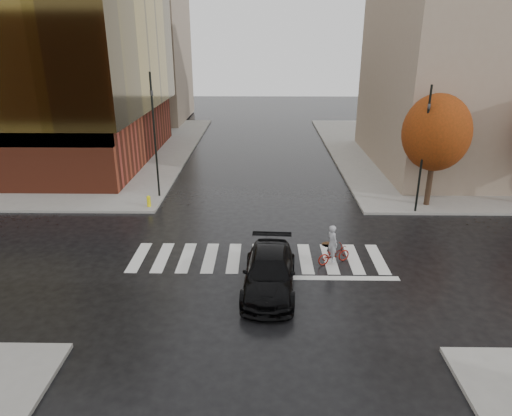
{
  "coord_description": "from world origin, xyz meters",
  "views": [
    {
      "loc": [
        0.22,
        -18.31,
        9.61
      ],
      "look_at": [
        -0.1,
        1.74,
        2.0
      ],
      "focal_mm": 32.0,
      "sensor_mm": 36.0,
      "label": 1
    }
  ],
  "objects": [
    {
      "name": "crosswalk",
      "position": [
        0.0,
        0.5,
        0.01
      ],
      "size": [
        12.0,
        3.0,
        0.01
      ],
      "primitive_type": "cube",
      "color": "silver",
      "rests_on": "ground"
    },
    {
      "name": "traffic_light_nw",
      "position": [
        -6.3,
        8.71,
        4.45
      ],
      "size": [
        0.24,
        0.22,
        7.51
      ],
      "rotation": [
        0.0,
        0.0,
        -1.14
      ],
      "color": "black",
      "rests_on": "sidewalk_nw"
    },
    {
      "name": "fire_hydrant",
      "position": [
        -6.5,
        6.8,
        0.52
      ],
      "size": [
        0.24,
        0.24,
        0.67
      ],
      "color": "yellow",
      "rests_on": "sidewalk_nw"
    },
    {
      "name": "manhole",
      "position": [
        3.43,
        2.0,
        0.01
      ],
      "size": [
        0.85,
        0.85,
        0.01
      ],
      "primitive_type": "cylinder",
      "rotation": [
        0.0,
        0.0,
        0.42
      ],
      "color": "#472D19",
      "rests_on": "ground"
    },
    {
      "name": "tree_ne_a",
      "position": [
        10.0,
        7.4,
        4.46
      ],
      "size": [
        3.8,
        3.8,
        6.5
      ],
      "color": "black",
      "rests_on": "sidewalk_ne"
    },
    {
      "name": "sidewalk_nw",
      "position": [
        -21.0,
        21.0,
        0.07
      ],
      "size": [
        30.0,
        30.0,
        0.15
      ],
      "primitive_type": "cube",
      "color": "gray",
      "rests_on": "ground"
    },
    {
      "name": "cyclist",
      "position": [
        3.38,
        0.09,
        0.62
      ],
      "size": [
        1.7,
        1.19,
        1.83
      ],
      "rotation": [
        0.0,
        0.0,
        2.01
      ],
      "color": "maroon",
      "rests_on": "ground"
    },
    {
      "name": "sedan",
      "position": [
        0.5,
        -2.18,
        0.73
      ],
      "size": [
        2.34,
        5.17,
        1.47
      ],
      "primitive_type": "imported",
      "rotation": [
        0.0,
        0.0,
        -0.06
      ],
      "color": "black",
      "rests_on": "ground"
    },
    {
      "name": "sidewalk_ne",
      "position": [
        21.0,
        21.0,
        0.07
      ],
      "size": [
        30.0,
        30.0,
        0.15
      ],
      "primitive_type": "cube",
      "color": "gray",
      "rests_on": "ground"
    },
    {
      "name": "building_ne_tan",
      "position": [
        17.0,
        17.0,
        9.15
      ],
      "size": [
        16.0,
        16.0,
        18.0
      ],
      "primitive_type": "cube",
      "color": "gray",
      "rests_on": "sidewalk_ne"
    },
    {
      "name": "ground",
      "position": [
        0.0,
        0.0,
        0.0
      ],
      "size": [
        120.0,
        120.0,
        0.0
      ],
      "primitive_type": "plane",
      "color": "black",
      "rests_on": "ground"
    },
    {
      "name": "building_nw_far",
      "position": [
        -16.0,
        37.0,
        10.15
      ],
      "size": [
        14.0,
        12.0,
        20.0
      ],
      "primitive_type": "cube",
      "color": "gray",
      "rests_on": "sidewalk_nw"
    },
    {
      "name": "traffic_light_ne",
      "position": [
        9.0,
        6.3,
        4.14
      ],
      "size": [
        0.2,
        0.22,
        7.06
      ],
      "rotation": [
        0.0,
        0.0,
        2.72
      ],
      "color": "black",
      "rests_on": "sidewalk_ne"
    }
  ]
}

